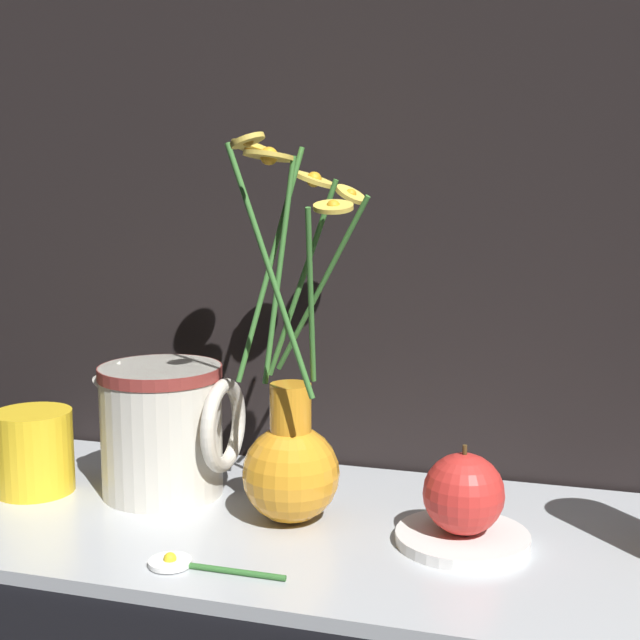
# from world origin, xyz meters

# --- Properties ---
(ground_plane) EXTENTS (6.00, 6.00, 0.00)m
(ground_plane) POSITION_xyz_m (0.00, 0.00, 0.00)
(ground_plane) COLOR black
(shelf) EXTENTS (0.75, 0.34, 0.01)m
(shelf) POSITION_xyz_m (0.00, 0.00, 0.01)
(shelf) COLOR #B2B7BC
(shelf) RESTS_ON ground_plane
(vase_with_flowers) EXTENTS (0.15, 0.21, 0.35)m
(vase_with_flowers) POSITION_xyz_m (-0.04, -0.00, 0.08)
(vase_with_flowers) COLOR orange
(vase_with_flowers) RESTS_ON shelf
(yellow_mug) EXTENTS (0.09, 0.08, 0.08)m
(yellow_mug) POSITION_xyz_m (-0.32, -0.00, 0.05)
(yellow_mug) COLOR yellow
(yellow_mug) RESTS_ON shelf
(ceramic_pitcher) EXTENTS (0.15, 0.12, 0.14)m
(ceramic_pitcher) POSITION_xyz_m (-0.18, 0.03, 0.08)
(ceramic_pitcher) COLOR beige
(ceramic_pitcher) RESTS_ON shelf
(saucer_plate) EXTENTS (0.12, 0.12, 0.01)m
(saucer_plate) POSITION_xyz_m (0.12, -0.01, 0.02)
(saucer_plate) COLOR white
(saucer_plate) RESTS_ON shelf
(orange_fruit) EXTENTS (0.07, 0.07, 0.08)m
(orange_fruit) POSITION_xyz_m (0.12, -0.01, 0.06)
(orange_fruit) COLOR red
(orange_fruit) RESTS_ON saucer_plate
(loose_daisy) EXTENTS (0.12, 0.04, 0.01)m
(loose_daisy) POSITION_xyz_m (-0.09, -0.12, 0.02)
(loose_daisy) COLOR #336B2D
(loose_daisy) RESTS_ON shelf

